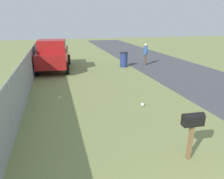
# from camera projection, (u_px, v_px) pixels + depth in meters

# --- Properties ---
(mailbox) EXTENTS (0.23, 0.53, 1.25)m
(mailbox) POSITION_uv_depth(u_px,v_px,m) (193.00, 123.00, 5.00)
(mailbox) COLOR brown
(mailbox) RESTS_ON ground
(pickup_truck) EXTENTS (5.01, 2.48, 2.09)m
(pickup_truck) POSITION_uv_depth(u_px,v_px,m) (53.00, 54.00, 14.51)
(pickup_truck) COLOR maroon
(pickup_truck) RESTS_ON ground
(trash_bin) EXTENTS (0.57, 0.57, 1.09)m
(trash_bin) POSITION_uv_depth(u_px,v_px,m) (124.00, 59.00, 15.58)
(trash_bin) COLOR navy
(trash_bin) RESTS_ON ground
(pedestrian) EXTENTS (0.49, 0.30, 1.65)m
(pedestrian) POSITION_uv_depth(u_px,v_px,m) (145.00, 53.00, 16.11)
(pedestrian) COLOR #4C4238
(pedestrian) RESTS_ON ground
(fence_section) EXTENTS (20.41, 0.07, 1.73)m
(fence_section) POSITION_uv_depth(u_px,v_px,m) (28.00, 73.00, 9.99)
(fence_section) COLOR #9EA3A8
(fence_section) RESTS_ON ground
(litter_wrapper_near_hydrant) EXTENTS (0.14, 0.11, 0.01)m
(litter_wrapper_near_hydrant) POSITION_uv_depth(u_px,v_px,m) (60.00, 97.00, 9.54)
(litter_wrapper_near_hydrant) COLOR silver
(litter_wrapper_near_hydrant) RESTS_ON ground
(litter_bag_far_scatter) EXTENTS (0.14, 0.14, 0.14)m
(litter_bag_far_scatter) POSITION_uv_depth(u_px,v_px,m) (143.00, 104.00, 8.53)
(litter_bag_far_scatter) COLOR silver
(litter_bag_far_scatter) RESTS_ON ground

